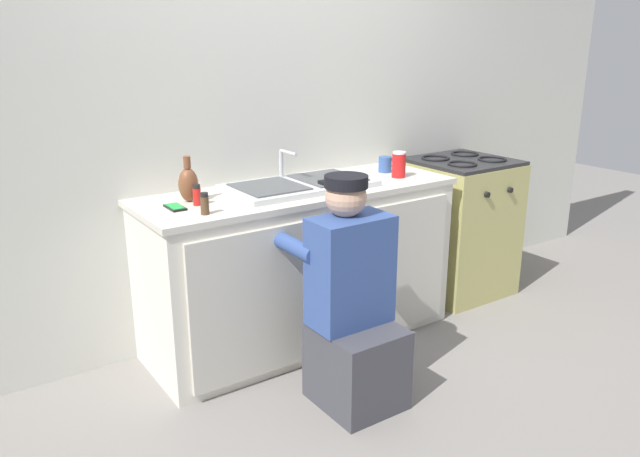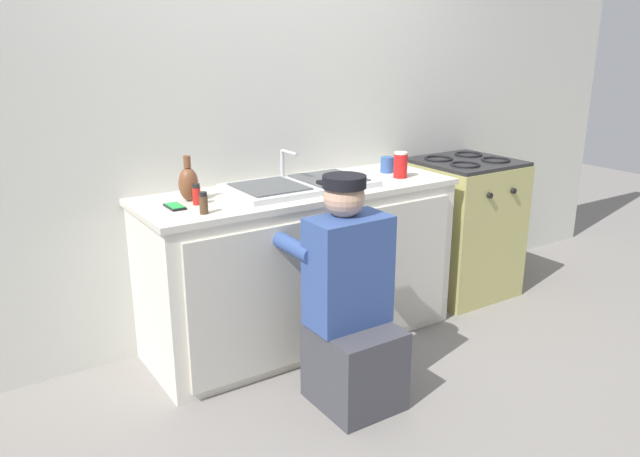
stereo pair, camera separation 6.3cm
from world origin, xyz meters
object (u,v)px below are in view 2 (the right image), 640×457
(stove_range, at_px, (462,227))
(spice_bottle_pepper, at_px, (204,203))
(spice_bottle_red, at_px, (197,195))
(vase_decorative, at_px, (188,183))
(sink_double_basin, at_px, (300,185))
(soda_cup_red, at_px, (400,165))
(cell_phone, at_px, (175,206))
(coffee_mug, at_px, (387,165))
(plumber_person, at_px, (350,312))

(stove_range, bearing_deg, spice_bottle_pepper, -174.32)
(spice_bottle_pepper, bearing_deg, spice_bottle_red, 77.87)
(vase_decorative, bearing_deg, sink_double_basin, -6.94)
(sink_double_basin, distance_m, soda_cup_red, 0.64)
(spice_bottle_pepper, bearing_deg, vase_decorative, 82.50)
(spice_bottle_red, bearing_deg, cell_phone, 176.91)
(sink_double_basin, height_order, coffee_mug, sink_double_basin)
(stove_range, height_order, soda_cup_red, soda_cup_red)
(vase_decorative, bearing_deg, coffee_mug, -0.77)
(coffee_mug, distance_m, soda_cup_red, 0.16)
(stove_range, relative_size, coffee_mug, 7.43)
(stove_range, distance_m, spice_bottle_red, 1.95)
(spice_bottle_pepper, bearing_deg, cell_phone, 113.04)
(spice_bottle_pepper, xyz_separation_m, spice_bottle_red, (0.04, 0.17, 0.00))
(plumber_person, distance_m, vase_decorative, 1.04)
(sink_double_basin, relative_size, soda_cup_red, 5.26)
(cell_phone, bearing_deg, spice_bottle_pepper, -66.96)
(vase_decorative, height_order, soda_cup_red, vase_decorative)
(vase_decorative, xyz_separation_m, spice_bottle_red, (0.00, -0.09, -0.04))
(vase_decorative, height_order, spice_bottle_pepper, vase_decorative)
(stove_range, relative_size, vase_decorative, 4.07)
(coffee_mug, height_order, vase_decorative, vase_decorative)
(stove_range, height_order, vase_decorative, vase_decorative)
(cell_phone, relative_size, spice_bottle_red, 1.33)
(soda_cup_red, bearing_deg, plumber_person, -143.09)
(cell_phone, distance_m, soda_cup_red, 1.36)
(sink_double_basin, relative_size, plumber_person, 0.72)
(soda_cup_red, bearing_deg, stove_range, 8.52)
(stove_range, height_order, spice_bottle_pepper, spice_bottle_pepper)
(spice_bottle_pepper, height_order, spice_bottle_red, same)
(cell_phone, bearing_deg, sink_double_basin, 1.14)
(sink_double_basin, height_order, spice_bottle_red, sink_double_basin)
(plumber_person, bearing_deg, vase_decorative, 121.49)
(cell_phone, bearing_deg, spice_bottle_red, -3.09)
(cell_phone, bearing_deg, soda_cup_red, -3.62)
(plumber_person, xyz_separation_m, cell_phone, (-0.58, 0.67, 0.45))
(plumber_person, relative_size, spice_bottle_pepper, 10.52)
(spice_bottle_pepper, bearing_deg, stove_range, 5.68)
(plumber_person, bearing_deg, stove_range, 25.48)
(stove_range, relative_size, soda_cup_red, 6.16)
(soda_cup_red, relative_size, spice_bottle_pepper, 1.45)
(vase_decorative, bearing_deg, soda_cup_red, -7.99)
(stove_range, distance_m, spice_bottle_pepper, 2.00)
(sink_double_basin, bearing_deg, soda_cup_red, -9.00)
(sink_double_basin, bearing_deg, stove_range, -0.10)
(spice_bottle_red, bearing_deg, spice_bottle_pepper, -102.13)
(spice_bottle_pepper, bearing_deg, plumber_person, -44.41)
(coffee_mug, bearing_deg, spice_bottle_pepper, -169.12)
(cell_phone, bearing_deg, stove_range, 0.35)
(sink_double_basin, relative_size, coffee_mug, 6.35)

